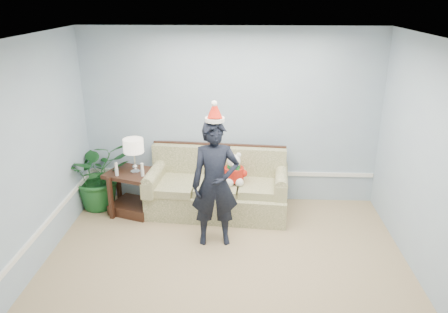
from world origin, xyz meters
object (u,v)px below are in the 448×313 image
Objects in this scene: side_table at (133,196)px; table_lamp at (133,147)px; teddy_bear at (234,172)px; sofa at (218,190)px; houseplant at (99,174)px; man at (215,184)px.

table_lamp is (0.07, -0.03, 0.80)m from side_table.
side_table is 1.57m from teddy_bear.
teddy_bear is at bearing 0.54° from side_table.
table_lamp reaches higher than sofa.
table_lamp is 0.48× the size of houseplant.
man is 0.84m from teddy_bear.
teddy_bear is (0.24, -0.10, 0.33)m from sofa.
table_lamp is 1.49m from teddy_bear.
teddy_bear is at bearing 68.35° from man.
sofa is 1.02m from man.
man reaches higher than houseplant.
sofa is 1.41m from table_lamp.
man is at bearing -83.98° from sofa.
houseplant reaches higher than sofa.
houseplant is 2.10m from man.
man is at bearing -31.11° from side_table.
side_table is 1.62m from man.
man reaches higher than side_table.
table_lamp is at bearing -22.59° from side_table.
table_lamp is (-1.20, -0.14, 0.71)m from sofa.
teddy_bear is (1.44, 0.04, -0.38)m from table_lamp.
table_lamp is at bearing -17.81° from houseplant.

